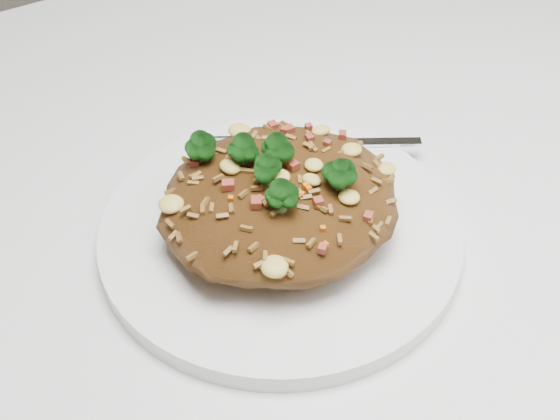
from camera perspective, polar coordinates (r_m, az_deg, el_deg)
The scene contains 4 objects.
dining_table at distance 0.62m, azimuth 1.00°, elevation -6.96°, with size 1.20×0.80×0.75m.
plate at distance 0.53m, azimuth 0.00°, elevation -1.72°, with size 0.25×0.25×0.01m, color white.
fried_rice at distance 0.51m, azimuth -0.04°, elevation 1.34°, with size 0.16×0.15×0.07m.
fork at distance 0.59m, azimuth 3.29°, elevation 4.90°, with size 0.15×0.09×0.00m.
Camera 1 is at (-0.21, -0.33, 1.13)m, focal length 50.00 mm.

